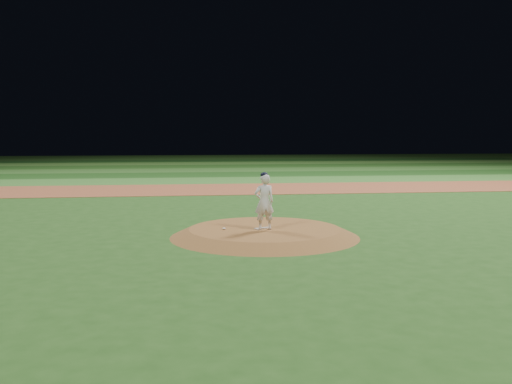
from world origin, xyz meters
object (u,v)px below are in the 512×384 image
at_px(pitchers_mound, 265,232).
at_px(pitcher_on_mound, 264,202).
at_px(pitching_rubber, 262,228).
at_px(rosin_bag, 224,229).

height_order(pitchers_mound, pitcher_on_mound, pitcher_on_mound).
relative_size(pitchers_mound, pitching_rubber, 10.70).
xyz_separation_m(pitchers_mound, pitching_rubber, (-0.07, -0.06, 0.14)).
bearing_deg(pitching_rubber, pitchers_mound, 14.48).
xyz_separation_m(pitching_rubber, pitcher_on_mound, (0.02, -0.22, 0.80)).
bearing_deg(pitchers_mound, pitching_rubber, -141.42).
bearing_deg(pitcher_on_mound, pitchers_mound, 78.86).
relative_size(pitching_rubber, pitcher_on_mound, 0.31).
height_order(rosin_bag, pitcher_on_mound, pitcher_on_mound).
height_order(pitching_rubber, pitcher_on_mound, pitcher_on_mound).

